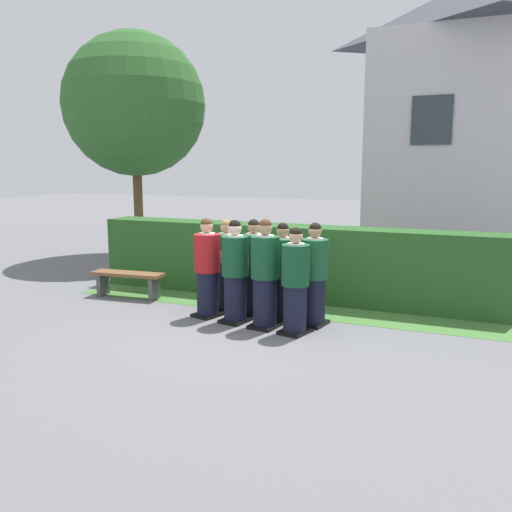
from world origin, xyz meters
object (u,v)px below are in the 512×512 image
at_px(student_rear_row_2, 282,274).
at_px(student_rear_row_3, 314,277).
at_px(student_front_row_2, 265,276).
at_px(student_rear_row_0, 226,267).
at_px(student_front_row_1, 235,274).
at_px(wooden_bench, 128,279).
at_px(student_front_row_3, 295,284).
at_px(student_in_red_blazer, 207,270).
at_px(student_rear_row_1, 254,270).

distance_m(student_rear_row_2, student_rear_row_3, 0.55).
relative_size(student_front_row_2, student_rear_row_0, 1.08).
relative_size(student_front_row_1, wooden_bench, 1.15).
distance_m(student_front_row_1, student_front_row_3, 1.07).
relative_size(student_in_red_blazer, student_rear_row_2, 1.03).
bearing_deg(student_rear_row_2, student_rear_row_1, 166.95).
bearing_deg(student_rear_row_0, student_in_red_blazer, -101.25).
bearing_deg(student_front_row_1, student_front_row_3, -10.09).
xyz_separation_m(student_front_row_2, student_rear_row_2, (0.11, 0.47, -0.05)).
distance_m(student_front_row_2, student_rear_row_3, 0.77).
bearing_deg(student_rear_row_3, wooden_bench, 174.64).
bearing_deg(student_front_row_1, wooden_bench, 165.13).
relative_size(student_front_row_1, student_rear_row_2, 1.04).
height_order(student_front_row_2, student_rear_row_0, student_front_row_2).
bearing_deg(student_rear_row_2, student_in_red_blazer, -167.91).
bearing_deg(student_rear_row_2, student_rear_row_0, 167.31).
relative_size(student_front_row_1, student_front_row_3, 1.03).
height_order(student_front_row_2, student_rear_row_3, student_front_row_2).
bearing_deg(student_rear_row_1, student_in_red_blazer, -149.63).
bearing_deg(student_rear_row_0, student_rear_row_3, -10.82).
relative_size(student_front_row_3, student_rear_row_2, 1.01).
relative_size(student_front_row_1, student_rear_row_1, 1.02).
height_order(student_front_row_2, student_rear_row_2, student_front_row_2).
distance_m(student_rear_row_3, wooden_bench, 3.77).
relative_size(student_front_row_2, student_rear_row_2, 1.06).
distance_m(student_front_row_2, student_rear_row_2, 0.49).
height_order(student_front_row_3, student_rear_row_2, student_front_row_3).
relative_size(student_front_row_3, student_rear_row_3, 0.99).
distance_m(student_rear_row_1, wooden_bench, 2.67).
bearing_deg(student_front_row_1, student_rear_row_2, 30.85).
bearing_deg(student_rear_row_1, student_front_row_1, -101.05).
xyz_separation_m(student_rear_row_2, wooden_bench, (-3.19, 0.28, -0.40)).
bearing_deg(student_rear_row_0, student_front_row_2, -35.88).
height_order(student_in_red_blazer, student_front_row_1, student_front_row_1).
xyz_separation_m(student_rear_row_1, student_rear_row_2, (0.55, -0.13, -0.01)).
bearing_deg(student_in_red_blazer, student_rear_row_3, 6.28).
bearing_deg(student_front_row_1, student_in_red_blazer, 166.95).
bearing_deg(student_front_row_3, student_front_row_1, 169.91).
height_order(student_front_row_3, wooden_bench, student_front_row_3).
bearing_deg(student_rear_row_3, student_front_row_2, -148.33).
bearing_deg(student_in_red_blazer, wooden_bench, 164.61).
bearing_deg(student_front_row_3, student_rear_row_3, 74.85).
relative_size(student_in_red_blazer, wooden_bench, 1.14).
distance_m(student_front_row_2, student_rear_row_1, 0.74).
bearing_deg(student_rear_row_3, student_front_row_3, -105.15).
height_order(student_rear_row_0, student_rear_row_3, student_rear_row_3).
height_order(student_front_row_2, wooden_bench, student_front_row_2).
bearing_deg(student_front_row_3, student_in_red_blazer, 168.88).
xyz_separation_m(student_front_row_2, student_rear_row_0, (-1.00, 0.72, -0.06)).
xyz_separation_m(student_in_red_blazer, student_rear_row_0, (0.10, 0.51, -0.03)).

